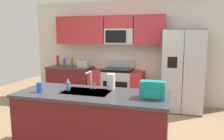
{
  "coord_description": "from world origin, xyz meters",
  "views": [
    {
      "loc": [
        1.15,
        -3.38,
        1.7
      ],
      "look_at": [
        0.02,
        0.6,
        1.05
      ],
      "focal_mm": 34.78,
      "sensor_mm": 36.0,
      "label": 1
    }
  ],
  "objects_px": {
    "pepper_mill": "(72,62)",
    "bottle_purple": "(64,62)",
    "drink_cup_blue": "(40,87)",
    "refrigerator": "(182,71)",
    "range_oven": "(117,86)",
    "backpack": "(153,89)",
    "paper_towel_roll": "(111,82)",
    "sink_faucet": "(90,78)",
    "bottle_red": "(58,61)",
    "soap_dispenser": "(68,86)",
    "toaster": "(83,64)"
  },
  "relations": [
    {
      "from": "pepper_mill",
      "to": "refrigerator",
      "type": "bearing_deg",
      "value": -1.43
    },
    {
      "from": "sink_faucet",
      "to": "soap_dispenser",
      "type": "bearing_deg",
      "value": -150.27
    },
    {
      "from": "sink_faucet",
      "to": "drink_cup_blue",
      "type": "xyz_separation_m",
      "value": [
        -0.64,
        -0.36,
        -0.1
      ]
    },
    {
      "from": "toaster",
      "to": "bottle_purple",
      "type": "distance_m",
      "value": 0.57
    },
    {
      "from": "refrigerator",
      "to": "drink_cup_blue",
      "type": "relative_size",
      "value": 7.05
    },
    {
      "from": "soap_dispenser",
      "to": "backpack",
      "type": "relative_size",
      "value": 0.53
    },
    {
      "from": "bottle_purple",
      "to": "sink_faucet",
      "type": "distance_m",
      "value": 2.74
    },
    {
      "from": "pepper_mill",
      "to": "drink_cup_blue",
      "type": "relative_size",
      "value": 0.92
    },
    {
      "from": "toaster",
      "to": "refrigerator",
      "type": "bearing_deg",
      "value": -0.46
    },
    {
      "from": "range_oven",
      "to": "backpack",
      "type": "relative_size",
      "value": 4.25
    },
    {
      "from": "bottle_purple",
      "to": "refrigerator",
      "type": "bearing_deg",
      "value": -1.66
    },
    {
      "from": "bottle_purple",
      "to": "bottle_red",
      "type": "distance_m",
      "value": 0.22
    },
    {
      "from": "sink_faucet",
      "to": "backpack",
      "type": "height_order",
      "value": "sink_faucet"
    },
    {
      "from": "toaster",
      "to": "bottle_purple",
      "type": "height_order",
      "value": "bottle_purple"
    },
    {
      "from": "bottle_red",
      "to": "paper_towel_roll",
      "type": "height_order",
      "value": "bottle_red"
    },
    {
      "from": "sink_faucet",
      "to": "drink_cup_blue",
      "type": "relative_size",
      "value": 1.07
    },
    {
      "from": "toaster",
      "to": "sink_faucet",
      "type": "distance_m",
      "value": 2.39
    },
    {
      "from": "bottle_red",
      "to": "soap_dispenser",
      "type": "height_order",
      "value": "bottle_red"
    },
    {
      "from": "bottle_red",
      "to": "backpack",
      "type": "distance_m",
      "value": 3.72
    },
    {
      "from": "bottle_red",
      "to": "sink_faucet",
      "type": "relative_size",
      "value": 0.99
    },
    {
      "from": "bottle_red",
      "to": "soap_dispenser",
      "type": "distance_m",
      "value": 2.86
    },
    {
      "from": "toaster",
      "to": "soap_dispenser",
      "type": "relative_size",
      "value": 1.65
    },
    {
      "from": "drink_cup_blue",
      "to": "backpack",
      "type": "relative_size",
      "value": 0.82
    },
    {
      "from": "bottle_purple",
      "to": "drink_cup_blue",
      "type": "distance_m",
      "value": 2.74
    },
    {
      "from": "sink_faucet",
      "to": "paper_towel_roll",
      "type": "bearing_deg",
      "value": 15.14
    },
    {
      "from": "refrigerator",
      "to": "sink_faucet",
      "type": "xyz_separation_m",
      "value": [
        -1.4,
        -2.12,
        0.14
      ]
    },
    {
      "from": "range_oven",
      "to": "paper_towel_roll",
      "type": "height_order",
      "value": "paper_towel_roll"
    },
    {
      "from": "sink_faucet",
      "to": "drink_cup_blue",
      "type": "bearing_deg",
      "value": -151.12
    },
    {
      "from": "bottle_purple",
      "to": "drink_cup_blue",
      "type": "relative_size",
      "value": 0.82
    },
    {
      "from": "bottle_purple",
      "to": "bottle_red",
      "type": "relative_size",
      "value": 0.77
    },
    {
      "from": "sink_faucet",
      "to": "paper_towel_roll",
      "type": "distance_m",
      "value": 0.31
    },
    {
      "from": "toaster",
      "to": "sink_faucet",
      "type": "xyz_separation_m",
      "value": [
        1.05,
        -2.14,
        0.08
      ]
    },
    {
      "from": "pepper_mill",
      "to": "drink_cup_blue",
      "type": "distance_m",
      "value": 2.65
    },
    {
      "from": "refrigerator",
      "to": "toaster",
      "type": "xyz_separation_m",
      "value": [
        -2.45,
        0.02,
        0.07
      ]
    },
    {
      "from": "toaster",
      "to": "backpack",
      "type": "distance_m",
      "value": 3.1
    },
    {
      "from": "bottle_red",
      "to": "backpack",
      "type": "bearing_deg",
      "value": -41.53
    },
    {
      "from": "range_oven",
      "to": "soap_dispenser",
      "type": "xyz_separation_m",
      "value": [
        -0.12,
        -2.36,
        0.53
      ]
    },
    {
      "from": "paper_towel_roll",
      "to": "backpack",
      "type": "bearing_deg",
      "value": -25.23
    },
    {
      "from": "bottle_red",
      "to": "drink_cup_blue",
      "type": "distance_m",
      "value": 2.86
    },
    {
      "from": "range_oven",
      "to": "backpack",
      "type": "height_order",
      "value": "backpack"
    },
    {
      "from": "pepper_mill",
      "to": "bottle_purple",
      "type": "xyz_separation_m",
      "value": [
        -0.24,
        0.02,
        -0.01
      ]
    },
    {
      "from": "sink_faucet",
      "to": "bottle_red",
      "type": "bearing_deg",
      "value": 129.34
    },
    {
      "from": "range_oven",
      "to": "refrigerator",
      "type": "distance_m",
      "value": 1.64
    },
    {
      "from": "refrigerator",
      "to": "sink_faucet",
      "type": "height_order",
      "value": "refrigerator"
    },
    {
      "from": "range_oven",
      "to": "bottle_red",
      "type": "distance_m",
      "value": 1.77
    },
    {
      "from": "sink_faucet",
      "to": "backpack",
      "type": "bearing_deg",
      "value": -13.37
    },
    {
      "from": "backpack",
      "to": "paper_towel_roll",
      "type": "bearing_deg",
      "value": 154.77
    },
    {
      "from": "range_oven",
      "to": "bottle_red",
      "type": "xyz_separation_m",
      "value": [
        -1.67,
        0.05,
        0.6
      ]
    },
    {
      "from": "drink_cup_blue",
      "to": "refrigerator",
      "type": "bearing_deg",
      "value": 50.53
    },
    {
      "from": "drink_cup_blue",
      "to": "bottle_red",
      "type": "bearing_deg",
      "value": 114.68
    }
  ]
}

